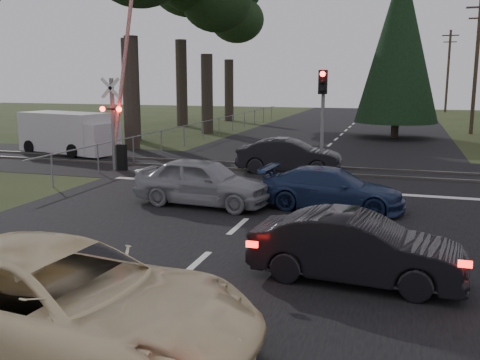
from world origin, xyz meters
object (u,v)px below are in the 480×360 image
at_px(traffic_signal_center, 322,105).
at_px(dark_car_far, 289,156).
at_px(crossing_signal, 118,121).
at_px(dark_hatchback, 356,248).
at_px(white_van, 70,133).
at_px(utility_pole_mid, 476,64).
at_px(silver_car, 203,182).
at_px(blue_sedan, 332,189).
at_px(cream_coupe, 60,303).
at_px(utility_pole_far, 448,69).

distance_m(traffic_signal_center, dark_car_far, 2.59).
distance_m(crossing_signal, dark_car_far, 7.19).
height_order(dark_hatchback, white_van, white_van).
bearing_deg(utility_pole_mid, white_van, -141.10).
bearing_deg(dark_car_far, crossing_signal, 98.95).
bearing_deg(silver_car, blue_sedan, -75.71).
relative_size(cream_coupe, dark_hatchback, 1.44).
bearing_deg(crossing_signal, silver_car, -40.77).
bearing_deg(utility_pole_mid, dark_hatchback, -99.93).
bearing_deg(crossing_signal, dark_hatchback, -42.89).
relative_size(cream_coupe, silver_car, 1.35).
distance_m(utility_pole_mid, dark_hatchback, 30.72).
xyz_separation_m(traffic_signal_center, cream_coupe, (-1.39, -14.69, -2.01)).
distance_m(traffic_signal_center, utility_pole_far, 44.99).
xyz_separation_m(utility_pole_far, dark_car_far, (-8.87, -43.74, -4.04)).
distance_m(dark_car_far, white_van, 11.90).
relative_size(crossing_signal, traffic_signal_center, 1.70).
bearing_deg(blue_sedan, cream_coupe, 169.50).
distance_m(cream_coupe, white_van, 20.97).
relative_size(crossing_signal, dark_car_far, 1.66).
height_order(crossing_signal, white_van, crossing_signal).
distance_m(utility_pole_far, silver_car, 51.19).
bearing_deg(blue_sedan, dark_hatchback, -164.23).
distance_m(traffic_signal_center, blue_sedan, 5.65).
bearing_deg(cream_coupe, crossing_signal, 31.61).
bearing_deg(blue_sedan, dark_car_far, 27.38).
bearing_deg(cream_coupe, blue_sedan, -9.38).
relative_size(crossing_signal, utility_pole_far, 0.77).
xyz_separation_m(crossing_signal, utility_pole_far, (15.77, 45.21, 2.67)).
relative_size(silver_car, white_van, 0.75).
xyz_separation_m(dark_car_far, white_van, (-11.70, 2.15, 0.37)).
bearing_deg(cream_coupe, traffic_signal_center, -0.31).
relative_size(crossing_signal, cream_coupe, 1.22).
relative_size(utility_pole_far, dark_car_far, 2.15).
bearing_deg(dark_hatchback, crossing_signal, 52.02).
bearing_deg(cream_coupe, silver_car, 13.49).
bearing_deg(utility_pole_mid, traffic_signal_center, -111.21).
bearing_deg(silver_car, cream_coupe, -166.05).
distance_m(utility_pole_far, blue_sedan, 50.00).
bearing_deg(white_van, crossing_signal, -23.57).
bearing_deg(silver_car, dark_car_far, -6.65).
relative_size(utility_pole_mid, silver_car, 2.14).
distance_m(utility_pole_mid, blue_sedan, 25.58).
bearing_deg(blue_sedan, utility_pole_mid, -10.74).
bearing_deg(white_van, utility_pole_far, 77.16).
height_order(utility_pole_far, silver_car, utility_pole_far).
height_order(utility_pole_mid, silver_car, utility_pole_mid).
relative_size(silver_car, dark_car_far, 1.01).
bearing_deg(utility_pole_far, cream_coupe, -98.57).
xyz_separation_m(dark_hatchback, silver_car, (-4.97, 4.99, 0.06)).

